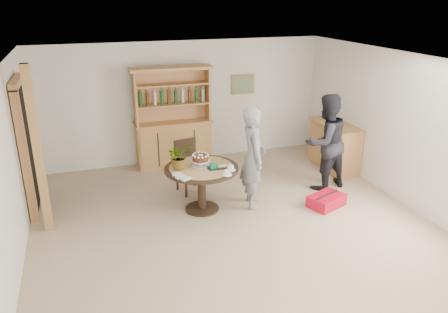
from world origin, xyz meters
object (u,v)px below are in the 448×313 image
(dining_table, at_px, (202,176))
(dining_chair, at_px, (188,162))
(teen_boy, at_px, (253,157))
(hutch, at_px, (173,133))
(adult_person, at_px, (325,142))
(red_suitcase, at_px, (327,201))
(sideboard, at_px, (334,146))

(dining_table, height_order, dining_chair, dining_chair)
(teen_boy, bearing_deg, dining_table, 93.81)
(hutch, distance_m, adult_person, 3.09)
(dining_table, distance_m, teen_boy, 0.89)
(dining_table, bearing_deg, red_suitcase, -15.32)
(sideboard, xyz_separation_m, teen_boy, (-2.21, -1.03, 0.38))
(teen_boy, height_order, adult_person, adult_person)
(sideboard, bearing_deg, hutch, 157.79)
(dining_table, height_order, red_suitcase, dining_table)
(dining_chair, height_order, adult_person, adult_person)
(hutch, height_order, dining_chair, hutch)
(red_suitcase, bearing_deg, hutch, 104.98)
(hutch, relative_size, red_suitcase, 2.90)
(hutch, xyz_separation_m, dining_table, (-0.02, -2.17, -0.08))
(sideboard, relative_size, red_suitcase, 1.79)
(teen_boy, bearing_deg, adult_person, -69.96)
(teen_boy, bearing_deg, sideboard, -54.54)
(hutch, relative_size, dining_chair, 2.16)
(teen_boy, bearing_deg, dining_chair, 53.58)
(red_suitcase, bearing_deg, dining_chair, 124.46)
(dining_chair, relative_size, adult_person, 0.54)
(dining_table, height_order, teen_boy, teen_boy)
(sideboard, bearing_deg, red_suitcase, -125.01)
(hutch, height_order, adult_person, hutch)
(sideboard, height_order, dining_chair, dining_chair)
(dining_table, xyz_separation_m, dining_chair, (-0.02, 0.83, -0.07))
(adult_person, bearing_deg, dining_chair, -27.24)
(sideboard, relative_size, adult_person, 0.72)
(dining_table, xyz_separation_m, red_suitcase, (2.02, -0.55, -0.50))
(adult_person, distance_m, red_suitcase, 1.10)
(dining_chair, relative_size, red_suitcase, 1.34)
(dining_chair, distance_m, adult_person, 2.49)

